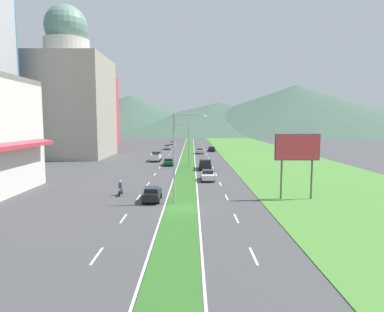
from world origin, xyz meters
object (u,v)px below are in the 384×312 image
Objects in this scene: car_0 at (172,143)px; car_2 at (212,149)px; street_lamp_near at (178,152)px; car_4 at (152,194)px; pickup_truck_0 at (156,157)px; pickup_truck_1 at (205,164)px; car_5 at (167,147)px; car_6 at (169,162)px; car_3 at (208,175)px; motorcycle_rider at (121,189)px; billboard_roadside at (298,150)px; car_1 at (200,151)px; street_lamp_mid at (187,142)px.

car_0 is 31.74m from car_2.
car_4 is (-2.93, 1.22, -4.79)m from street_lamp_near.
pickup_truck_1 is at bearing -142.04° from pickup_truck_0.
car_6 is (3.16, -38.45, -0.06)m from car_5.
pickup_truck_1 is at bearing -130.35° from car_6.
pickup_truck_1 reaches higher than car_0.
pickup_truck_1 reaches higher than car_3.
street_lamp_near reaches higher than car_6.
pickup_truck_1 is 23.91m from motorcycle_rider.
billboard_roadside is 1.58× the size of car_2.
car_1 is at bearing -179.79° from car_3.
car_2 is at bearing -154.76° from car_0.
car_2 is (6.86, 35.49, -4.19)m from street_lamp_mid.
street_lamp_mid is at bearing -134.00° from car_6.
car_5 is at bearing 95.22° from street_lamp_near.
car_5 is (-0.18, -22.19, 0.07)m from car_0.
car_0 is at bearing -154.76° from car_2.
car_4 is (-3.42, -26.48, -4.14)m from street_lamp_mid.
car_2 is (13.54, -28.71, 0.01)m from car_0.
street_lamp_mid is 13.67m from pickup_truck_0.
car_6 is (-3.20, 31.26, -4.85)m from street_lamp_near.
street_lamp_mid is 5.76m from pickup_truck_1.
car_3 is 1.00× the size of car_4.
car_3 is at bearing -27.90° from car_4.
car_2 is 28.19m from pickup_truck_0.
pickup_truck_0 is at bearing 122.83° from street_lamp_mid.
car_0 is 0.85× the size of pickup_truck_0.
car_4 is at bearing -177.13° from car_5.
car_1 reaches higher than car_0.
car_5 is 38.58m from car_6.
billboard_roadside reaches higher than car_0.
car_3 is at bearing -169.66° from car_5.
car_5 is at bearing -169.66° from car_3.
car_6 is (-10.56, -31.92, 0.00)m from car_2.
street_lamp_mid reaches higher than billboard_roadside.
car_0 is at bearing -0.47° from car_5.
car_6 is at bearing -18.29° from car_2.
car_4 is 0.93× the size of car_6.
car_3 is 0.79× the size of pickup_truck_1.
car_0 is (-6.18, 91.90, -4.85)m from street_lamp_near.
car_3 reaches higher than car_0.
car_6 is (2.98, -60.63, 0.01)m from car_0.
car_4 is at bearing -27.90° from car_3.
street_lamp_near is at bearing -176.15° from car_0.
car_2 is (-5.85, 61.29, -4.81)m from billboard_roadside.
billboard_roadside is 1.72× the size of car_3.
car_3 is 56.69m from car_5.
billboard_roadside is 61.75m from car_2.
pickup_truck_1 is at bearing -27.17° from motorcycle_rider.
pickup_truck_1 is at bearing 0.45° from car_1.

